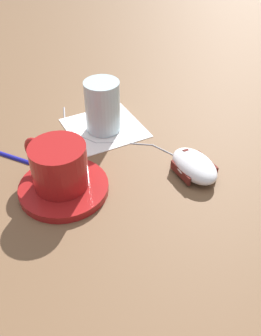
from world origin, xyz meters
The scene contains 8 objects.
ground_plane centered at (0.00, 0.00, 0.00)m, with size 3.00×3.00×0.00m, color brown.
saucer centered at (0.08, 0.02, 0.01)m, with size 0.14×0.14×0.01m, color maroon.
coffee_cup centered at (0.08, 0.01, 0.05)m, with size 0.09×0.12×0.07m.
computer_mouse centered at (-0.10, 0.14, 0.02)m, with size 0.09×0.11×0.03m.
mouse_cable centered at (-0.07, -0.05, 0.00)m, with size 0.08×0.28×0.00m.
napkin_under_glass centered at (-0.09, -0.07, 0.00)m, with size 0.14×0.14×0.00m, color white.
drinking_glass centered at (-0.08, -0.06, 0.05)m, with size 0.07×0.07×0.10m, color silver.
pen centered at (0.10, -0.14, 0.00)m, with size 0.05×0.14×0.01m.
Camera 1 is at (0.32, 0.40, 0.41)m, focal length 40.00 mm.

